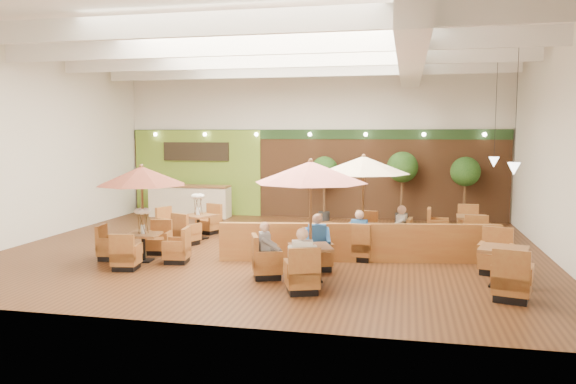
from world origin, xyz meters
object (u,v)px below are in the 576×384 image
(diner_0, at_px, (302,254))
(diner_1, at_px, (318,237))
(table_4, at_px, (503,268))
(table_1, at_px, (308,193))
(diner_4, at_px, (399,225))
(booth_divider, at_px, (359,243))
(table_0, at_px, (142,195))
(service_counter, at_px, (190,201))
(diner_2, at_px, (267,244))
(topiary_0, at_px, (324,173))
(topiary_1, at_px, (402,170))
(table_2, at_px, (363,185))
(topiary_2, at_px, (465,174))
(diner_3, at_px, (360,230))
(table_3, at_px, (191,224))
(table_5, at_px, (462,229))

(diner_0, bearing_deg, diner_1, 77.80)
(table_4, bearing_deg, table_1, -159.06)
(diner_1, relative_size, diner_4, 1.02)
(booth_divider, bearing_deg, table_0, -178.00)
(service_counter, relative_size, diner_2, 3.96)
(topiary_0, distance_m, topiary_1, 2.71)
(table_2, distance_m, diner_0, 4.20)
(topiary_2, distance_m, diner_1, 8.30)
(table_1, distance_m, diner_3, 2.56)
(diner_0, xyz_separation_m, diner_1, (0.00, 1.88, -0.00))
(table_1, relative_size, diner_0, 3.22)
(diner_2, bearing_deg, service_counter, -169.20)
(service_counter, relative_size, table_1, 1.12)
(table_2, bearing_deg, topiary_0, 115.53)
(table_0, xyz_separation_m, diner_1, (4.26, 0.02, -0.85))
(table_0, height_order, topiary_0, table_0)
(service_counter, distance_m, table_4, 12.43)
(table_3, distance_m, diner_3, 5.42)
(table_0, height_order, diner_4, table_0)
(topiary_2, distance_m, diner_4, 5.65)
(table_2, xyz_separation_m, diner_3, (-0.00, -0.94, -1.00))
(diner_1, bearing_deg, diner_0, 75.02)
(service_counter, bearing_deg, table_1, -53.91)
(table_2, height_order, table_4, table_2)
(topiary_2, bearing_deg, table_2, -120.30)
(topiary_1, bearing_deg, diner_0, -101.04)
(table_4, height_order, diner_3, diner_3)
(diner_3, bearing_deg, table_4, -24.44)
(topiary_0, bearing_deg, table_2, -71.13)
(table_2, height_order, diner_4, table_2)
(topiary_2, relative_size, diner_4, 2.88)
(table_1, distance_m, table_5, 6.47)
(table_4, distance_m, diner_2, 4.86)
(topiary_1, bearing_deg, diner_1, -103.80)
(service_counter, distance_m, table_2, 8.47)
(booth_divider, relative_size, table_2, 2.63)
(service_counter, relative_size, diner_3, 3.85)
(table_3, bearing_deg, topiary_2, 50.72)
(table_2, distance_m, diner_2, 3.68)
(booth_divider, relative_size, topiary_0, 2.96)
(service_counter, relative_size, topiary_2, 1.30)
(topiary_2, distance_m, diner_2, 9.58)
(table_4, distance_m, diner_4, 3.42)
(table_1, height_order, diner_4, table_1)
(topiary_2, bearing_deg, table_1, -115.55)
(service_counter, relative_size, table_0, 1.27)
(diner_0, bearing_deg, topiary_1, 66.76)
(table_3, distance_m, topiary_1, 7.53)
(diner_2, bearing_deg, table_2, 128.64)
(table_4, xyz_separation_m, diner_3, (-3.04, 1.74, 0.37))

